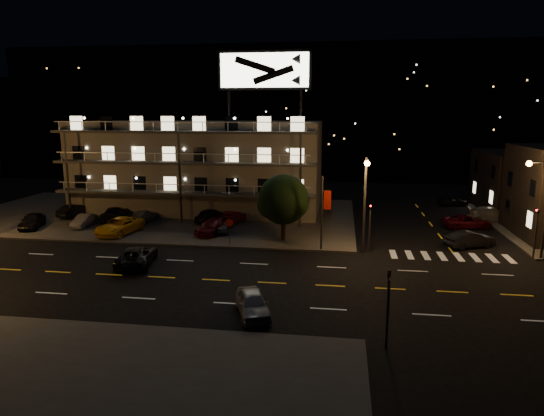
# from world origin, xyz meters

# --- Properties ---
(ground) EXTENTS (140.00, 140.00, 0.00)m
(ground) POSITION_xyz_m (0.00, 0.00, 0.00)
(ground) COLOR black
(ground) RESTS_ON ground
(curb_nw) EXTENTS (44.00, 24.00, 0.15)m
(curb_nw) POSITION_xyz_m (-14.00, 20.00, 0.07)
(curb_nw) COLOR #3B3B38
(curb_nw) RESTS_ON ground
(motel) EXTENTS (28.00, 13.80, 18.10)m
(motel) POSITION_xyz_m (-9.94, 23.88, 5.34)
(motel) COLOR gray
(motel) RESTS_ON ground
(hill_backdrop) EXTENTS (120.00, 25.00, 24.00)m
(hill_backdrop) POSITION_xyz_m (-5.94, 68.78, 11.55)
(hill_backdrop) COLOR black
(hill_backdrop) RESTS_ON ground
(streetlight_nc) EXTENTS (0.44, 1.92, 8.00)m
(streetlight_nc) POSITION_xyz_m (8.50, 7.94, 4.96)
(streetlight_nc) COLOR #2D2D30
(streetlight_nc) RESTS_ON ground
(streetlight_ne) EXTENTS (1.92, 0.44, 8.00)m
(streetlight_ne) POSITION_xyz_m (22.14, 8.30, 4.96)
(streetlight_ne) COLOR #2D2D30
(streetlight_ne) RESTS_ON ground
(signal_nw) EXTENTS (0.20, 0.27, 4.60)m
(signal_nw) POSITION_xyz_m (9.00, 8.50, 2.57)
(signal_nw) COLOR #2D2D30
(signal_nw) RESTS_ON ground
(signal_sw) EXTENTS (0.20, 0.27, 4.60)m
(signal_sw) POSITION_xyz_m (9.00, -8.50, 2.57)
(signal_sw) COLOR #2D2D30
(signal_sw) RESTS_ON ground
(signal_ne) EXTENTS (0.27, 0.20, 4.60)m
(signal_ne) POSITION_xyz_m (22.00, 8.50, 2.57)
(signal_ne) COLOR #2D2D30
(signal_ne) RESTS_ON ground
(banner_north) EXTENTS (0.83, 0.16, 6.40)m
(banner_north) POSITION_xyz_m (5.09, 8.40, 3.43)
(banner_north) COLOR #2D2D30
(banner_north) RESTS_ON ground
(stop_sign) EXTENTS (0.91, 0.11, 2.61)m
(stop_sign) POSITION_xyz_m (-3.00, 8.57, 1.71)
(stop_sign) COLOR #2D2D30
(stop_sign) RESTS_ON ground
(tree) EXTENTS (4.76, 4.58, 5.99)m
(tree) POSITION_xyz_m (1.37, 11.20, 3.71)
(tree) COLOR black
(tree) RESTS_ON curb_nw
(lot_car_0) EXTENTS (2.96, 4.68, 1.49)m
(lot_car_0) POSITION_xyz_m (-24.09, 11.91, 0.89)
(lot_car_0) COLOR black
(lot_car_0) RESTS_ON curb_nw
(lot_car_1) EXTENTS (1.42, 3.73, 1.22)m
(lot_car_1) POSITION_xyz_m (-19.24, 13.19, 0.76)
(lot_car_1) COLOR gray
(lot_car_1) RESTS_ON curb_nw
(lot_car_2) EXTENTS (3.48, 5.81, 1.51)m
(lot_car_2) POSITION_xyz_m (-14.34, 10.93, 0.91)
(lot_car_2) COLOR #F0AF16
(lot_car_2) RESTS_ON curb_nw
(lot_car_3) EXTENTS (3.19, 5.30, 1.44)m
(lot_car_3) POSITION_xyz_m (-5.45, 12.39, 0.87)
(lot_car_3) COLOR #4E0B13
(lot_car_3) RESTS_ON curb_nw
(lot_car_4) EXTENTS (2.75, 4.36, 1.38)m
(lot_car_4) POSITION_xyz_m (-5.14, 13.19, 0.84)
(lot_car_4) COLOR gray
(lot_car_4) RESTS_ON curb_nw
(lot_car_5) EXTENTS (2.60, 4.51, 1.41)m
(lot_car_5) POSITION_xyz_m (-22.61, 17.50, 0.85)
(lot_car_5) COLOR black
(lot_car_5) RESTS_ON curb_nw
(lot_car_6) EXTENTS (3.69, 5.71, 1.46)m
(lot_car_6) POSITION_xyz_m (-17.36, 16.31, 0.88)
(lot_car_6) COLOR black
(lot_car_6) RESTS_ON curb_nw
(lot_car_7) EXTENTS (2.04, 4.40, 1.24)m
(lot_car_7) POSITION_xyz_m (-14.03, 16.05, 0.77)
(lot_car_7) COLOR gray
(lot_car_7) RESTS_ON curb_nw
(lot_car_8) EXTENTS (2.68, 4.68, 1.50)m
(lot_car_8) POSITION_xyz_m (-7.02, 16.89, 0.90)
(lot_car_8) COLOR black
(lot_car_8) RESTS_ON curb_nw
(lot_car_9) EXTENTS (2.59, 4.05, 1.26)m
(lot_car_9) POSITION_xyz_m (-4.52, 16.92, 0.78)
(lot_car_9) COLOR #4E0B13
(lot_car_9) RESTS_ON curb_nw
(side_car_0) EXTENTS (4.64, 3.20, 1.45)m
(side_car_0) POSITION_xyz_m (17.81, 11.29, 0.72)
(side_car_0) COLOR black
(side_car_0) RESTS_ON ground
(side_car_1) EXTENTS (5.25, 3.32, 1.35)m
(side_car_1) POSITION_xyz_m (19.34, 18.75, 0.68)
(side_car_1) COLOR #4E0B13
(side_car_1) RESTS_ON ground
(side_car_2) EXTENTS (5.34, 2.56, 1.50)m
(side_car_2) POSITION_xyz_m (22.78, 22.37, 0.75)
(side_car_2) COLOR gray
(side_car_2) RESTS_ON ground
(side_car_3) EXTENTS (3.93, 2.22, 1.26)m
(side_car_3) POSITION_xyz_m (20.48, 30.92, 0.63)
(side_car_3) COLOR black
(side_car_3) RESTS_ON ground
(road_car_east) EXTENTS (3.01, 4.52, 1.43)m
(road_car_east) POSITION_xyz_m (1.64, -5.49, 0.72)
(road_car_east) COLOR gray
(road_car_east) RESTS_ON ground
(road_car_west) EXTENTS (3.29, 5.62, 1.47)m
(road_car_west) POSITION_xyz_m (-8.89, 2.43, 0.73)
(road_car_west) COLOR black
(road_car_west) RESTS_ON ground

